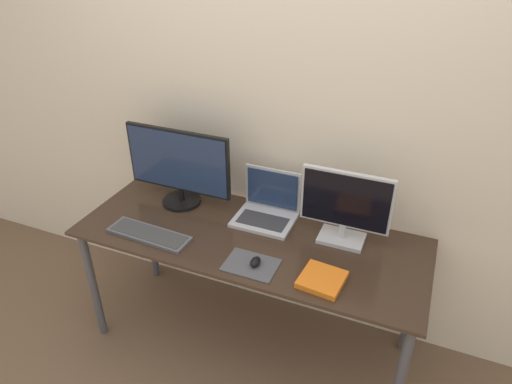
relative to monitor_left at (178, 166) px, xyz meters
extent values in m
cube|color=beige|center=(0.48, 0.25, 0.27)|extent=(7.00, 0.05, 2.50)
cube|color=#332319|center=(0.48, -0.15, -0.24)|extent=(1.77, 0.67, 0.02)
cylinder|color=#47474C|center=(-0.35, -0.43, -0.61)|extent=(0.05, 0.05, 0.73)
cylinder|color=#47474C|center=(-0.35, 0.13, -0.61)|extent=(0.05, 0.05, 0.73)
cylinder|color=#47474C|center=(1.31, 0.13, -0.61)|extent=(0.05, 0.05, 0.73)
cylinder|color=black|center=(0.00, 0.00, -0.22)|extent=(0.21, 0.21, 0.02)
cylinder|color=black|center=(0.00, 0.00, -0.17)|extent=(0.04, 0.04, 0.08)
cube|color=black|center=(0.00, 0.00, 0.03)|extent=(0.61, 0.02, 0.35)
cube|color=#1E2D4C|center=(0.00, -0.01, 0.03)|extent=(0.58, 0.01, 0.33)
cube|color=#B2B2B7|center=(0.92, 0.00, -0.22)|extent=(0.22, 0.16, 0.02)
cylinder|color=#B2B2B7|center=(0.92, 0.00, -0.17)|extent=(0.04, 0.04, 0.08)
cube|color=#B2B2B7|center=(0.92, 0.00, 0.00)|extent=(0.44, 0.02, 0.29)
cube|color=black|center=(0.92, -0.01, 0.00)|extent=(0.41, 0.01, 0.27)
cube|color=#ADADB2|center=(0.50, 0.00, -0.22)|extent=(0.31, 0.24, 0.02)
cube|color=#2D2D33|center=(0.50, -0.02, -0.21)|extent=(0.26, 0.13, 0.00)
cube|color=#ADADB2|center=(0.50, 0.12, -0.09)|extent=(0.31, 0.01, 0.24)
cube|color=#1E2D4C|center=(0.50, 0.11, -0.09)|extent=(0.28, 0.00, 0.21)
cube|color=#4C4C51|center=(0.01, -0.34, -0.22)|extent=(0.44, 0.16, 0.02)
cube|color=#383838|center=(0.01, -0.34, -0.21)|extent=(0.41, 0.13, 0.00)
cube|color=#47474C|center=(0.58, -0.36, -0.23)|extent=(0.24, 0.18, 0.00)
ellipsoid|color=black|center=(0.60, -0.35, -0.21)|extent=(0.04, 0.07, 0.04)
cube|color=orange|center=(0.91, -0.34, -0.22)|extent=(0.20, 0.20, 0.03)
cube|color=white|center=(0.91, -0.34, -0.22)|extent=(0.20, 0.20, 0.02)
camera|label=1|loc=(1.23, -1.86, 1.13)|focal=32.00mm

